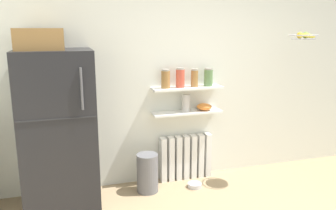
% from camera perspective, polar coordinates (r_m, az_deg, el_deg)
% --- Properties ---
extents(back_wall, '(7.04, 0.10, 2.60)m').
position_cam_1_polar(back_wall, '(4.19, 1.50, 4.85)').
color(back_wall, silver).
rests_on(back_wall, ground_plane).
extents(refrigerator, '(0.75, 0.69, 1.88)m').
position_cam_1_polar(refrigerator, '(3.70, -17.99, -3.47)').
color(refrigerator, black).
rests_on(refrigerator, ground_plane).
extents(radiator, '(0.66, 0.12, 0.56)m').
position_cam_1_polar(radiator, '(4.36, 2.97, -8.73)').
color(radiator, white).
rests_on(radiator, ground_plane).
extents(wall_shelf_lower, '(0.86, 0.22, 0.02)m').
position_cam_1_polar(wall_shelf_lower, '(4.15, 3.20, -1.24)').
color(wall_shelf_lower, white).
extents(wall_shelf_upper, '(0.86, 0.22, 0.02)m').
position_cam_1_polar(wall_shelf_upper, '(4.09, 3.26, 2.87)').
color(wall_shelf_upper, white).
extents(storage_jar_0, '(0.10, 0.10, 0.22)m').
position_cam_1_polar(storage_jar_0, '(3.98, -0.40, 4.42)').
color(storage_jar_0, olive).
rests_on(storage_jar_0, wall_shelf_upper).
extents(storage_jar_1, '(0.10, 0.10, 0.23)m').
position_cam_1_polar(storage_jar_1, '(4.04, 2.07, 4.60)').
color(storage_jar_1, '#C64C38').
rests_on(storage_jar_1, wall_shelf_upper).
extents(storage_jar_2, '(0.09, 0.09, 0.22)m').
position_cam_1_polar(storage_jar_2, '(4.10, 4.47, 4.57)').
color(storage_jar_2, olive).
rests_on(storage_jar_2, wall_shelf_upper).
extents(storage_jar_3, '(0.11, 0.11, 0.22)m').
position_cam_1_polar(storage_jar_3, '(4.17, 6.80, 4.67)').
color(storage_jar_3, '#5B7F4C').
rests_on(storage_jar_3, wall_shelf_upper).
extents(vase, '(0.10, 0.10, 0.21)m').
position_cam_1_polar(vase, '(4.12, 3.05, 0.33)').
color(vase, '#B2ADA8').
rests_on(vase, wall_shelf_lower).
extents(shelf_bowl, '(0.19, 0.19, 0.08)m').
position_cam_1_polar(shelf_bowl, '(4.22, 6.11, -0.30)').
color(shelf_bowl, orange).
rests_on(shelf_bowl, wall_shelf_lower).
extents(trash_bin, '(0.25, 0.25, 0.46)m').
position_cam_1_polar(trash_bin, '(4.04, -3.47, -11.31)').
color(trash_bin, slate).
rests_on(trash_bin, ground_plane).
extents(pet_food_bowl, '(0.17, 0.17, 0.05)m').
position_cam_1_polar(pet_food_bowl, '(4.22, 4.51, -13.27)').
color(pet_food_bowl, '#B7B7BC').
rests_on(pet_food_bowl, ground_plane).
extents(hanging_fruit_basket, '(0.33, 0.33, 0.08)m').
position_cam_1_polar(hanging_fruit_basket, '(4.24, 21.83, 10.70)').
color(hanging_fruit_basket, '#B2B2B7').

